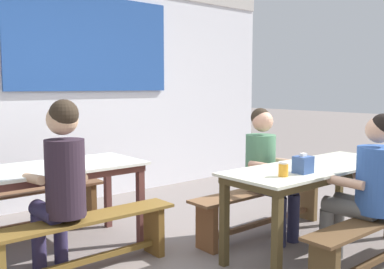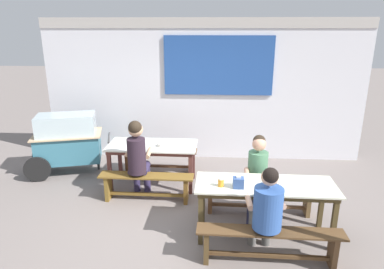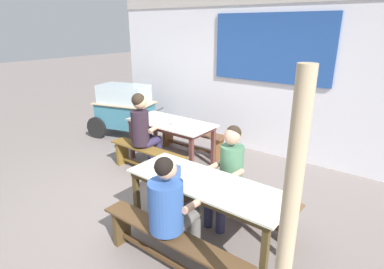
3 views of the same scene
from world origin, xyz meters
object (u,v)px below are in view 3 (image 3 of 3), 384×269
bench_far_front (148,157)px  bench_near_back (233,197)px  wooden_support_post (285,251)px  tissue_box (173,171)px  person_right_near_table (228,170)px  soup_bowl (176,123)px  food_cart (124,107)px  person_near_front (171,206)px  bench_near_front (171,247)px  dining_table_far (171,126)px  person_left_back_turned (143,127)px  dining_table_near (206,188)px  bench_far_back (192,138)px  condiment_jar (159,167)px

bench_far_front → bench_near_back: (1.75, -0.26, 0.01)m
wooden_support_post → tissue_box: bearing=152.3°
person_right_near_table → wooden_support_post: 1.94m
soup_bowl → food_cart: bearing=164.2°
person_near_front → wooden_support_post: bearing=-18.8°
tissue_box → bench_near_front: bearing=-52.9°
dining_table_far → wooden_support_post: size_ratio=0.71×
dining_table_far → bench_near_front: bearing=-49.7°
person_left_back_turned → soup_bowl: (0.33, 0.44, 0.01)m
bench_far_front → bench_near_back: size_ratio=0.90×
dining_table_near → person_left_back_turned: size_ratio=1.36×
bench_near_front → soup_bowl: size_ratio=10.88×
dining_table_far → bench_near_back: (1.74, -0.85, -0.38)m
dining_table_far → bench_far_back: bearing=89.2°
bench_near_front → person_left_back_turned: 2.45m
dining_table_far → person_near_front: size_ratio=1.25×
person_right_near_table → tissue_box: 0.73m
person_right_near_table → wooden_support_post: (1.23, -1.45, 0.39)m
tissue_box → dining_table_far: bearing=131.2°
bench_near_back → tissue_box: tissue_box is taller
dining_table_near → condiment_jar: 0.60m
person_near_front → condiment_jar: 0.67m
dining_table_near → bench_far_front: size_ratio=1.20×
bench_near_front → soup_bowl: bearing=128.4°
bench_far_front → bench_near_front: bearing=-39.8°
bench_far_back → person_left_back_turned: bearing=-97.9°
bench_far_back → wooden_support_post: wooden_support_post is taller
food_cart → soup_bowl: 1.98m
bench_far_front → soup_bowl: 0.73m
bench_near_front → condiment_jar: condiment_jar is taller
bench_near_back → person_near_front: bearing=-93.6°
dining_table_far → dining_table_near: (1.73, -1.44, 0.00)m
bench_far_back → wooden_support_post: 4.24m
person_left_back_turned → person_near_front: bearing=-38.2°
tissue_box → dining_table_near: bearing=19.0°
dining_table_near → wooden_support_post: size_ratio=0.84×
person_left_back_turned → tissue_box: 1.84m
dining_table_far → bench_far_back: size_ratio=1.05×
bench_far_front → soup_bowl: (0.19, 0.51, 0.49)m
dining_table_near → wooden_support_post: 1.57m
dining_table_near → food_cart: size_ratio=1.09×
bench_far_front → person_left_back_turned: person_left_back_turned is taller
bench_far_front → condiment_jar: bearing=-39.5°
wooden_support_post → person_near_front: bearing=161.2°
dining_table_near → condiment_jar: bearing=-169.9°
condiment_jar → wooden_support_post: wooden_support_post is taller
food_cart → condiment_jar: bearing=-34.9°
bench_near_back → person_near_front: person_near_front is taller
person_right_near_table → bench_near_back: bearing=61.2°
bench_far_front → food_cart: (-1.71, 1.04, 0.36)m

